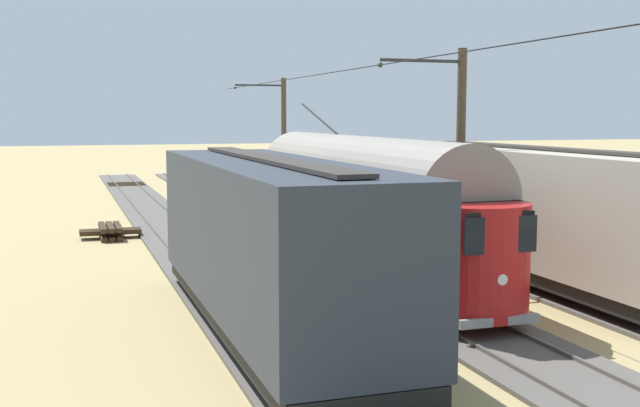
# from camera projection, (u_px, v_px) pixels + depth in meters

# --- Properties ---
(ground_plane) EXTENTS (220.00, 220.00, 0.00)m
(ground_plane) POSITION_uv_depth(u_px,v_px,m) (384.00, 251.00, 28.62)
(ground_plane) COLOR tan
(track_streetcar_siding) EXTENTS (2.80, 80.00, 0.18)m
(track_streetcar_siding) POSITION_uv_depth(u_px,v_px,m) (538.00, 240.00, 31.01)
(track_streetcar_siding) COLOR #56514C
(track_streetcar_siding) RESTS_ON ground
(track_adjacent_siding) EXTENTS (2.80, 80.00, 0.18)m
(track_adjacent_siding) POSITION_uv_depth(u_px,v_px,m) (436.00, 245.00, 29.61)
(track_adjacent_siding) COLOR #56514C
(track_adjacent_siding) RESTS_ON ground
(track_third_siding) EXTENTS (2.80, 80.00, 0.18)m
(track_third_siding) POSITION_uv_depth(u_px,v_px,m) (323.00, 252.00, 28.21)
(track_third_siding) COLOR #56514C
(track_third_siding) RESTS_ON ground
(track_outer_siding) EXTENTS (2.80, 80.00, 0.18)m
(track_outer_siding) POSITION_uv_depth(u_px,v_px,m) (198.00, 259.00, 26.80)
(track_outer_siding) COLOR #56514C
(track_outer_siding) RESTS_ON ground
(vintage_streetcar) EXTENTS (2.65, 16.75, 5.23)m
(vintage_streetcar) POSITION_uv_depth(u_px,v_px,m) (360.00, 202.00, 24.49)
(vintage_streetcar) COLOR red
(vintage_streetcar) RESTS_ON ground
(boxcar_adjacent) EXTENTS (2.96, 12.29, 3.85)m
(boxcar_adjacent) POSITION_uv_depth(u_px,v_px,m) (269.00, 240.00, 17.51)
(boxcar_adjacent) COLOR #2D333D
(boxcar_adjacent) RESTS_ON ground
(boxcar_far_siding) EXTENTS (2.96, 12.35, 3.85)m
(boxcar_far_siding) POSITION_uv_depth(u_px,v_px,m) (540.00, 210.00, 23.05)
(boxcar_far_siding) COLOR #B2A893
(boxcar_far_siding) RESTS_ON ground
(catenary_pole_foreground) EXTENTS (2.87, 0.28, 6.93)m
(catenary_pole_foreground) POSITION_uv_depth(u_px,v_px,m) (282.00, 140.00, 42.32)
(catenary_pole_foreground) COLOR #4C3D28
(catenary_pole_foreground) RESTS_ON ground
(catenary_pole_mid_near) EXTENTS (2.87, 0.28, 6.93)m
(catenary_pole_mid_near) POSITION_uv_depth(u_px,v_px,m) (458.00, 159.00, 23.71)
(catenary_pole_mid_near) COLOR #4C3D28
(catenary_pole_mid_near) RESTS_ON ground
(overhead_wire_run) EXTENTS (2.67, 63.20, 0.18)m
(overhead_wire_run) POSITION_uv_depth(u_px,v_px,m) (578.00, 34.00, 14.03)
(overhead_wire_run) COLOR black
(overhead_wire_run) RESTS_ON ground
(switch_stand) EXTENTS (0.50, 0.30, 1.24)m
(switch_stand) POSITION_uv_depth(u_px,v_px,m) (438.00, 195.00, 41.84)
(switch_stand) COLOR black
(switch_stand) RESTS_ON ground
(spare_tie_stack) EXTENTS (2.40, 2.40, 0.54)m
(spare_tie_stack) POSITION_uv_depth(u_px,v_px,m) (110.00, 232.00, 31.69)
(spare_tie_stack) COLOR #382819
(spare_tie_stack) RESTS_ON ground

